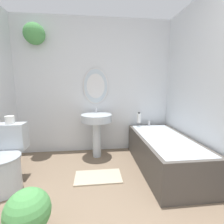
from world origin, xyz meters
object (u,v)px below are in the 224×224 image
object	(u,v)px
potted_plant	(28,214)
toilet_paper_roll	(10,120)
pedestal_sink	(97,124)
bathtub	(164,152)
shampoo_bottle	(139,118)
toilet	(5,164)

from	to	relation	value
potted_plant	toilet_paper_roll	world-z (taller)	toilet_paper_roll
pedestal_sink	toilet_paper_roll	distance (m)	1.26
bathtub	shampoo_bottle	size ratio (longest dim) A/B	8.13
toilet	toilet_paper_roll	xyz separation A→B (m)	(0.00, 0.22, 0.49)
potted_plant	bathtub	bearing A→B (deg)	33.42
shampoo_bottle	potted_plant	size ratio (longest dim) A/B	0.41
toilet	potted_plant	xyz separation A→B (m)	(0.56, -0.79, -0.05)
pedestal_sink	toilet_paper_roll	size ratio (longest dim) A/B	7.71
pedestal_sink	shampoo_bottle	xyz separation A→B (m)	(0.77, 0.11, 0.07)
toilet	shampoo_bottle	xyz separation A→B (m)	(1.89, 0.87, 0.34)
shampoo_bottle	potted_plant	xyz separation A→B (m)	(-1.33, -1.66, -0.39)
potted_plant	toilet_paper_roll	size ratio (longest dim) A/B	4.19
shampoo_bottle	pedestal_sink	bearing A→B (deg)	-171.58
bathtub	potted_plant	size ratio (longest dim) A/B	3.35
pedestal_sink	potted_plant	distance (m)	1.67
potted_plant	toilet	bearing A→B (deg)	125.35
pedestal_sink	shampoo_bottle	size ratio (longest dim) A/B	4.46
toilet	bathtub	xyz separation A→B (m)	(2.10, 0.23, -0.05)
bathtub	toilet	bearing A→B (deg)	-173.77
potted_plant	toilet_paper_roll	xyz separation A→B (m)	(-0.56, 1.01, 0.54)
pedestal_sink	bathtub	world-z (taller)	pedestal_sink
pedestal_sink	shampoo_bottle	distance (m)	0.78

